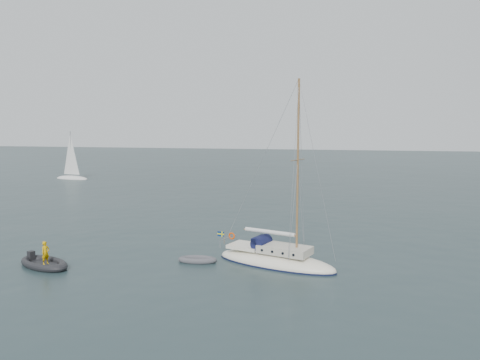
# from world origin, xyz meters

# --- Properties ---
(ground) EXTENTS (300.00, 300.00, 0.00)m
(ground) POSITION_xyz_m (0.00, 0.00, 0.00)
(ground) COLOR black
(ground) RESTS_ON ground
(sailboat) EXTENTS (8.53, 2.56, 12.15)m
(sailboat) POSITION_xyz_m (-0.29, -0.61, 0.92)
(sailboat) COLOR white
(sailboat) RESTS_ON ground
(dinghy) EXTENTS (2.54, 1.15, 0.36)m
(dinghy) POSITION_xyz_m (-5.32, -1.27, 0.16)
(dinghy) COLOR #505055
(dinghy) RESTS_ON ground
(rib) EXTENTS (4.09, 1.86, 1.68)m
(rib) POSITION_xyz_m (-14.41, -4.45, 0.26)
(rib) COLOR black
(rib) RESTS_ON ground
(distant_yacht_a) EXTENTS (6.39, 3.41, 8.46)m
(distant_yacht_a) POSITION_xyz_m (-41.26, 39.83, 3.62)
(distant_yacht_a) COLOR silver
(distant_yacht_a) RESTS_ON ground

